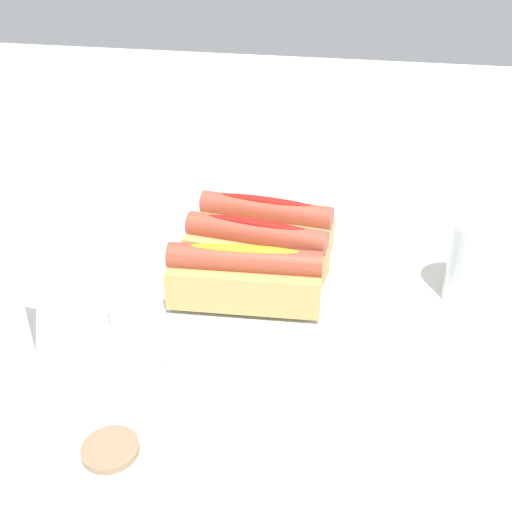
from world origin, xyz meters
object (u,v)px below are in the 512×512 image
at_px(chopstick_near, 270,219).
at_px(chopstick_far, 292,217).
at_px(hotdog_front, 266,226).
at_px(hotdog_side, 245,277).
at_px(serving_bowl, 256,284).
at_px(water_glass, 479,269).
at_px(hotdog_back, 256,250).

xyz_separation_m(chopstick_near, chopstick_far, (-0.03, -0.01, 0.00)).
bearing_deg(hotdog_front, hotdog_side, 90.26).
xyz_separation_m(hotdog_side, chopstick_near, (0.02, -0.24, -0.06)).
xyz_separation_m(serving_bowl, chopstick_near, (0.02, -0.19, -0.02)).
relative_size(water_glass, chopstick_far, 0.41).
xyz_separation_m(hotdog_front, hotdog_back, (-0.00, 0.05, 0.00)).
bearing_deg(water_glass, serving_bowl, 11.83).
bearing_deg(hotdog_front, chopstick_far, -94.06).
bearing_deg(chopstick_near, serving_bowl, 123.16).
bearing_deg(hotdog_side, chopstick_far, -92.19).
xyz_separation_m(hotdog_front, water_glass, (-0.24, 0.01, -0.02)).
distance_m(serving_bowl, water_glass, 0.24).
relative_size(hotdog_back, chopstick_near, 0.70).
relative_size(serving_bowl, hotdog_front, 2.09).
bearing_deg(hotdog_back, chopstick_far, -92.87).
bearing_deg(chopstick_far, hotdog_front, 120.29).
distance_m(hotdog_front, chopstick_far, 0.16).
xyz_separation_m(hotdog_back, chopstick_far, (-0.01, -0.20, -0.06)).
bearing_deg(water_glass, chopstick_near, -28.35).
height_order(hotdog_side, water_glass, hotdog_side).
bearing_deg(hotdog_back, serving_bowl, -90.00).
distance_m(hotdog_back, water_glass, 0.24).
distance_m(hotdog_side, water_glass, 0.26).
height_order(hotdog_back, hotdog_side, same).
relative_size(serving_bowl, chopstick_near, 1.47).
xyz_separation_m(hotdog_back, water_glass, (-0.24, -0.05, -0.02)).
bearing_deg(chopstick_near, hotdog_front, 125.55).
bearing_deg(chopstick_far, hotdog_side, 122.16).
distance_m(hotdog_side, chopstick_near, 0.25).
distance_m(hotdog_front, chopstick_near, 0.15).
height_order(hotdog_front, water_glass, hotdog_front).
height_order(serving_bowl, hotdog_side, hotdog_side).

